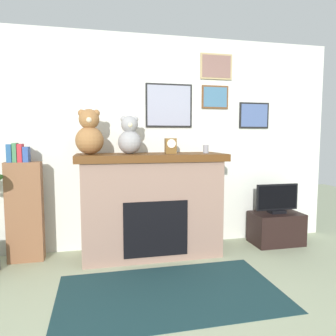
% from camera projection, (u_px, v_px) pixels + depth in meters
% --- Properties ---
extents(back_wall, '(5.20, 0.15, 2.60)m').
position_uv_depth(back_wall, '(135.00, 142.00, 3.92)').
color(back_wall, silver).
rests_on(back_wall, ground_plane).
extents(fireplace, '(1.68, 0.65, 1.18)m').
position_uv_depth(fireplace, '(151.00, 204.00, 3.67)').
color(fireplace, '#8C6C5D').
rests_on(fireplace, ground_plane).
extents(bookshelf, '(0.37, 0.16, 1.31)m').
position_uv_depth(bookshelf, '(24.00, 208.00, 3.46)').
color(bookshelf, brown).
rests_on(bookshelf, ground_plane).
extents(tv_stand, '(0.63, 0.40, 0.40)m').
position_uv_depth(tv_stand, '(276.00, 228.00, 4.07)').
color(tv_stand, black).
rests_on(tv_stand, ground_plane).
extents(television, '(0.57, 0.14, 0.37)m').
position_uv_depth(television, '(277.00, 199.00, 4.03)').
color(television, black).
rests_on(television, tv_stand).
extents(area_rug, '(1.95, 1.12, 0.01)m').
position_uv_depth(area_rug, '(170.00, 293.00, 2.78)').
color(area_rug, '#1A383C').
rests_on(area_rug, ground_plane).
extents(candle_jar, '(0.07, 0.07, 0.10)m').
position_uv_depth(candle_jar, '(206.00, 149.00, 3.74)').
color(candle_jar, gray).
rests_on(candle_jar, fireplace).
extents(mantel_clock, '(0.13, 0.09, 0.18)m').
position_uv_depth(mantel_clock, '(171.00, 146.00, 3.64)').
color(mantel_clock, brown).
rests_on(mantel_clock, fireplace).
extents(teddy_bear_tan, '(0.30, 0.30, 0.49)m').
position_uv_depth(teddy_bear_tan, '(89.00, 134.00, 3.43)').
color(teddy_bear_tan, '#966538').
rests_on(teddy_bear_tan, fireplace).
extents(teddy_bear_grey, '(0.26, 0.26, 0.42)m').
position_uv_depth(teddy_bear_grey, '(130.00, 137.00, 3.53)').
color(teddy_bear_grey, '#949395').
rests_on(teddy_bear_grey, fireplace).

